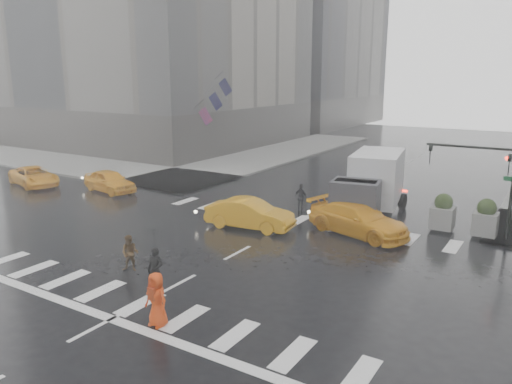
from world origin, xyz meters
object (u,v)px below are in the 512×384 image
Objects in this scene: pedestrian_brown at (130,253)px; taxi_front at (110,181)px; traffic_signal_pole at (490,173)px; taxi_mid at (250,214)px; pedestrian_orange at (157,299)px; box_truck at (371,184)px.

taxi_front is at bearing 114.61° from pedestrian_brown.
taxi_mid is at bearing -156.38° from traffic_signal_pole.
taxi_mid reaches higher than pedestrian_brown.
pedestrian_brown is 0.33× the size of taxi_mid.
taxi_front is (-15.57, 12.09, -0.15)m from pedestrian_orange.
box_truck reaches higher than taxi_mid.
box_truck is at bearing 40.27° from pedestrian_brown.
box_truck is (4.52, 5.41, 1.12)m from taxi_mid.
traffic_signal_pole is 16.74m from pedestrian_orange.
pedestrian_orange is 10.66m from taxi_mid.
taxi_mid is (0.98, 7.40, 0.01)m from pedestrian_brown.
box_truck is at bearing 172.35° from traffic_signal_pole.
taxi_mid is 7.14m from box_truck.
pedestrian_orange is (-7.44, -14.81, -2.33)m from traffic_signal_pole.
pedestrian_orange reaches higher than pedestrian_brown.
taxi_mid is at bearing 55.99° from pedestrian_brown.
box_truck reaches higher than taxi_front.
pedestrian_orange is 0.27× the size of box_truck.
taxi_front is at bearing 74.63° from taxi_mid.
pedestrian_brown is 0.34× the size of taxi_front.
pedestrian_brown is (-11.51, -12.01, -2.47)m from traffic_signal_pole.
traffic_signal_pole reaches higher than box_truck.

